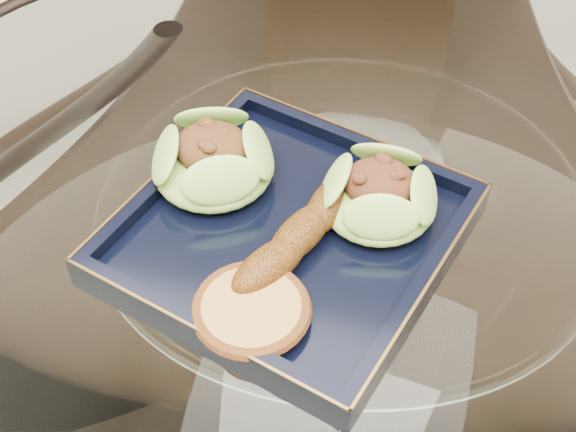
# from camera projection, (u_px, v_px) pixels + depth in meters

# --- Properties ---
(dining_table) EXTENTS (1.13, 1.13, 0.77)m
(dining_table) POSITION_uv_depth(u_px,v_px,m) (335.00, 347.00, 0.84)
(dining_table) COLOR white
(dining_table) RESTS_ON ground
(dining_chair) EXTENTS (0.46, 0.46, 0.92)m
(dining_chair) POSITION_uv_depth(u_px,v_px,m) (349.00, 137.00, 1.20)
(dining_chair) COLOR black
(dining_chair) RESTS_ON ground
(navy_plate) EXTENTS (0.33, 0.33, 0.02)m
(navy_plate) POSITION_uv_depth(u_px,v_px,m) (288.00, 239.00, 0.71)
(navy_plate) COLOR black
(navy_plate) RESTS_ON dining_table
(lettuce_wrap_left) EXTENTS (0.11, 0.11, 0.04)m
(lettuce_wrap_left) POSITION_uv_depth(u_px,v_px,m) (213.00, 163.00, 0.74)
(lettuce_wrap_left) COLOR #53942B
(lettuce_wrap_left) RESTS_ON navy_plate
(lettuce_wrap_right) EXTENTS (0.13, 0.13, 0.04)m
(lettuce_wrap_right) POSITION_uv_depth(u_px,v_px,m) (378.00, 198.00, 0.71)
(lettuce_wrap_right) COLOR #5E8C28
(lettuce_wrap_right) RESTS_ON navy_plate
(roasted_plantain) EXTENTS (0.09, 0.16, 0.03)m
(roasted_plantain) POSITION_uv_depth(u_px,v_px,m) (301.00, 233.00, 0.69)
(roasted_plantain) COLOR #63330A
(roasted_plantain) RESTS_ON navy_plate
(crumb_patty) EXTENTS (0.10, 0.10, 0.02)m
(crumb_patty) POSITION_uv_depth(u_px,v_px,m) (251.00, 311.00, 0.64)
(crumb_patty) COLOR #A27536
(crumb_patty) RESTS_ON navy_plate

